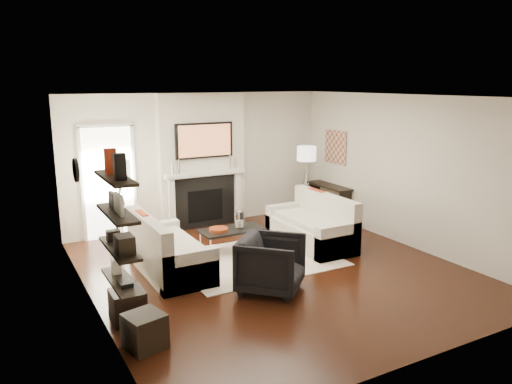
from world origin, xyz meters
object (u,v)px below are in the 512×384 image
loveseat_left_base (171,259)px  ottoman_near (128,306)px  lamp_left_shade (119,169)px  lamp_right_shade (307,154)px  loveseat_right_base (310,234)px  armchair (271,261)px  coffee_table (232,230)px

loveseat_left_base → ottoman_near: loveseat_left_base is taller
lamp_left_shade → ottoman_near: bearing=-103.0°
lamp_left_shade → lamp_right_shade: 3.90m
lamp_left_shade → ottoman_near: (-0.62, -2.69, -1.25)m
loveseat_right_base → armchair: size_ratio=2.07×
coffee_table → lamp_left_shade: size_ratio=2.75×
coffee_table → lamp_left_shade: 2.20m
armchair → lamp_right_shade: bearing=3.3°
loveseat_left_base → loveseat_right_base: bearing=1.0°
armchair → ottoman_near: size_ratio=2.18×
loveseat_left_base → armchair: (1.02, -1.34, 0.23)m
coffee_table → lamp_left_shade: bearing=148.2°
loveseat_left_base → loveseat_right_base: same height
loveseat_right_base → armchair: armchair is taller
loveseat_right_base → armchair: (-1.64, -1.39, 0.23)m
coffee_table → ottoman_near: bearing=-143.4°
coffee_table → lamp_right_shade: (2.26, 1.04, 1.05)m
loveseat_right_base → lamp_right_shade: size_ratio=4.50×
loveseat_left_base → lamp_right_shade: lamp_right_shade is taller
loveseat_right_base → coffee_table: 1.47m
lamp_left_shade → ottoman_near: 3.03m
loveseat_left_base → coffee_table: (1.25, 0.39, 0.19)m
coffee_table → ottoman_near: coffee_table is taller
loveseat_left_base → loveseat_right_base: size_ratio=1.00×
loveseat_right_base → lamp_left_shade: 3.57m
loveseat_left_base → lamp_right_shade: bearing=22.3°
coffee_table → lamp_right_shade: lamp_right_shade is taller
coffee_table → armchair: bearing=-97.6°
lamp_left_shade → lamp_right_shade: same height
armchair → lamp_right_shade: 3.87m
loveseat_left_base → ottoman_near: (-1.01, -1.28, -0.01)m
lamp_right_shade → ottoman_near: bearing=-148.9°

